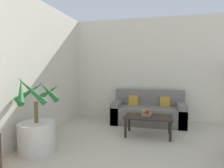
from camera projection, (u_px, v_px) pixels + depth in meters
name	position (u px, v px, depth m)	size (l,w,h in m)	color
wall_back	(201.00, 69.00, 5.02)	(8.18, 0.06, 2.70)	beige
potted_palm	(37.00, 131.00, 3.22)	(0.76, 0.74, 1.27)	beige
sofa_loveseat	(148.00, 112.00, 4.95)	(1.75, 0.78, 0.82)	slate
coffee_table	(148.00, 119.00, 4.02)	(0.94, 0.55, 0.40)	black
fruit_bowl	(146.00, 114.00, 4.07)	(0.22, 0.22, 0.05)	#997A4C
apple_red	(147.00, 112.00, 4.01)	(0.08, 0.08, 0.08)	red
apple_green	(143.00, 111.00, 4.10)	(0.08, 0.08, 0.08)	olive
orange_fruit	(147.00, 111.00, 4.12)	(0.07, 0.07, 0.07)	orange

